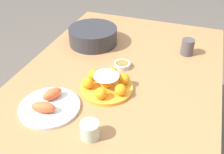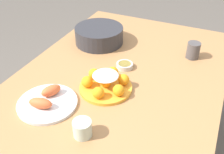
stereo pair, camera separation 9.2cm
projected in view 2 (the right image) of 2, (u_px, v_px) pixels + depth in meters
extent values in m
cylinder|color=#A87547|center=(213.00, 83.00, 1.98)|extent=(0.06, 0.06, 0.72)
cylinder|color=#A87547|center=(102.00, 57.00, 2.29)|extent=(0.06, 0.06, 0.72)
cube|color=#A87547|center=(118.00, 81.00, 1.37)|extent=(1.58, 1.03, 0.03)
cylinder|color=gold|center=(106.00, 88.00, 1.28)|extent=(0.26, 0.26, 0.02)
sphere|color=orange|center=(113.00, 72.00, 1.33)|extent=(0.06, 0.06, 0.06)
sphere|color=orange|center=(94.00, 74.00, 1.31)|extent=(0.06, 0.06, 0.06)
sphere|color=orange|center=(87.00, 82.00, 1.26)|extent=(0.06, 0.06, 0.06)
sphere|color=orange|center=(98.00, 93.00, 1.19)|extent=(0.06, 0.06, 0.06)
sphere|color=orange|center=(119.00, 90.00, 1.21)|extent=(0.06, 0.06, 0.06)
sphere|color=orange|center=(124.00, 80.00, 1.27)|extent=(0.06, 0.06, 0.06)
ellipsoid|color=white|center=(106.00, 75.00, 1.24)|extent=(0.13, 0.13, 0.02)
sphere|color=orange|center=(106.00, 82.00, 1.26)|extent=(0.06, 0.06, 0.06)
cylinder|color=#2D2D33|center=(99.00, 35.00, 1.65)|extent=(0.30, 0.30, 0.10)
cylinder|color=brown|center=(99.00, 28.00, 1.62)|extent=(0.25, 0.25, 0.01)
cylinder|color=beige|center=(125.00, 65.00, 1.43)|extent=(0.09, 0.09, 0.03)
cylinder|color=olive|center=(125.00, 64.00, 1.43)|extent=(0.07, 0.07, 0.01)
cylinder|color=silver|center=(47.00, 103.00, 1.19)|extent=(0.27, 0.27, 0.01)
ellipsoid|color=#E06033|center=(51.00, 91.00, 1.21)|extent=(0.11, 0.09, 0.05)
ellipsoid|color=#E06033|center=(40.00, 103.00, 1.14)|extent=(0.07, 0.12, 0.05)
cylinder|color=#4C4747|center=(193.00, 50.00, 1.50)|extent=(0.07, 0.07, 0.09)
cylinder|color=beige|center=(82.00, 128.00, 1.02)|extent=(0.08, 0.08, 0.07)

